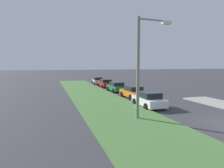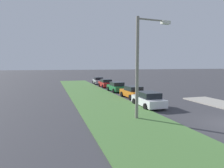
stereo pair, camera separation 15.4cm
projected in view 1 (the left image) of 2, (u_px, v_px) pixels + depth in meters
grass_median at (104, 103)px, 21.06m from camera, size 60.00×6.00×0.12m
parked_car_white at (149, 100)px, 19.42m from camera, size 4.34×2.10×1.47m
parked_car_orange at (133, 92)px, 24.65m from camera, size 4.36×2.13×1.47m
parked_car_green at (116, 87)px, 30.45m from camera, size 4.34×2.09×1.47m
parked_car_red at (105, 83)px, 36.34m from camera, size 4.31×2.05×1.47m
parked_car_silver at (98, 81)px, 42.19m from camera, size 4.40×2.21×1.47m
streetlight at (142, 60)px, 14.71m from camera, size 0.55×2.88×7.50m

